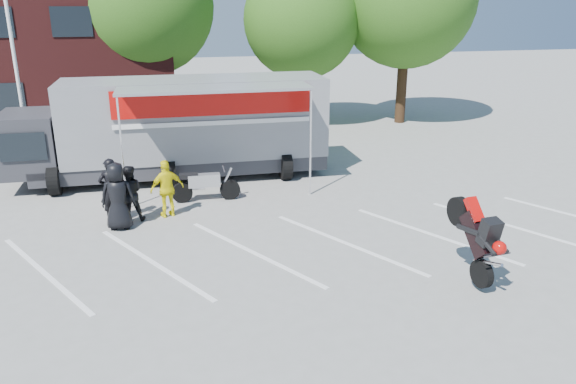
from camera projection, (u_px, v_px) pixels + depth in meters
name	position (u px, v px, depth m)	size (l,w,h in m)	color
ground	(252.00, 272.00, 12.78)	(100.00, 100.00, 0.00)	gray
parking_bay_lines	(245.00, 253.00, 13.70)	(18.00, 5.00, 0.01)	white
flagpole	(17.00, 25.00, 19.00)	(1.61, 0.12, 8.00)	white
tree_left	(146.00, 6.00, 25.27)	(6.12, 6.12, 8.64)	#382314
tree_mid	(302.00, 20.00, 26.05)	(5.44, 5.44, 7.68)	#382314
transporter_truck	(185.00, 177.00, 19.58)	(10.64, 5.13, 3.39)	gray
parked_motorcycle	(207.00, 201.00, 17.27)	(0.71, 2.12, 1.11)	#ACACB1
stunt_bike_rider	(459.00, 276.00, 12.58)	(0.82, 1.74, 2.04)	black
spectator_leather_a	(118.00, 196.00, 14.89)	(0.90, 0.59, 1.84)	black
spectator_leather_b	(112.00, 190.00, 15.40)	(0.66, 0.44, 1.82)	black
spectator_leather_c	(129.00, 194.00, 15.48)	(0.77, 0.60, 1.59)	black
spectator_hivis	(167.00, 189.00, 15.78)	(0.97, 0.40, 1.66)	#FFF00D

